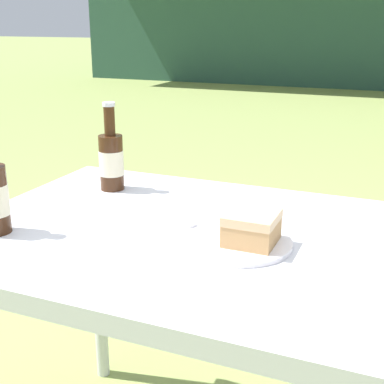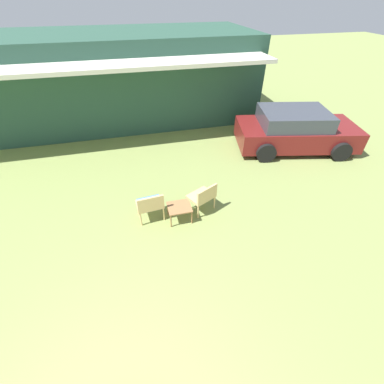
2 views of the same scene
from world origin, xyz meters
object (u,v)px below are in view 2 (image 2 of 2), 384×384
at_px(wicker_chair_plain, 203,196).
at_px(garden_side_table, 179,208).
at_px(wicker_chair_cushioned, 150,204).
at_px(parked_car, 295,130).

xyz_separation_m(wicker_chair_plain, garden_side_table, (-0.61, -0.17, -0.11)).
distance_m(wicker_chair_cushioned, garden_side_table, 0.68).
bearing_deg(wicker_chair_cushioned, parked_car, -161.27).
height_order(wicker_chair_plain, garden_side_table, wicker_chair_plain).
relative_size(parked_car, garden_side_table, 7.59).
distance_m(parked_car, wicker_chair_cushioned, 5.57).
bearing_deg(garden_side_table, parked_car, 29.63).
height_order(parked_car, wicker_chair_cushioned, parked_car).
bearing_deg(parked_car, wicker_chair_plain, -136.24).
bearing_deg(wicker_chair_plain, parked_car, -174.87).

